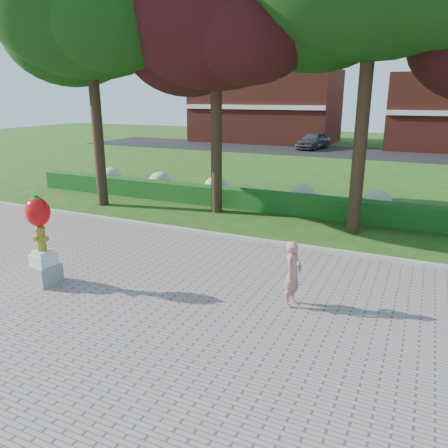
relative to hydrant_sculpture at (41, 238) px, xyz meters
name	(u,v)px	position (x,y,z in m)	size (l,w,h in m)	color
ground	(187,271)	(2.75, 2.26, -1.24)	(100.00, 100.00, 0.00)	#224912
walkway	(83,343)	(2.75, -1.74, -1.22)	(40.00, 14.00, 0.04)	gray
curb	(232,237)	(2.75, 5.26, -1.16)	(40.00, 0.18, 0.15)	#ADADA5
lawn_hedge	(271,202)	(2.75, 9.26, -0.84)	(24.00, 0.70, 0.80)	#154C17
hydrangea_row	(292,195)	(3.32, 10.26, -0.69)	(20.10, 1.10, 0.99)	#C0BE93
street	(354,153)	(2.75, 30.26, -1.23)	(50.00, 8.00, 0.02)	black
building_left	(266,106)	(-7.25, 36.26, 2.26)	(14.00, 8.00, 7.00)	maroon
tree_far_left	(87,4)	(-4.36, 7.34, 6.73)	(9.00, 7.68, 11.66)	black
tree_mid_left	(214,17)	(0.65, 8.34, 6.06)	(8.25, 7.04, 10.69)	black
hydrant_sculpture	(41,238)	(0.00, 0.00, 0.00)	(0.69, 0.69, 2.26)	gray
woman	(293,274)	(5.92, 1.46, -0.45)	(0.55, 0.36, 1.51)	tan
parked_car	(313,140)	(-0.97, 31.27, -0.48)	(1.75, 4.34, 1.48)	#3F4147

